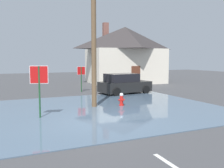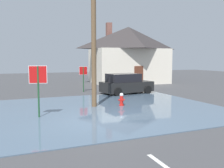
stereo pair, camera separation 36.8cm
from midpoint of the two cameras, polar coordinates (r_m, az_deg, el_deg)
ground_plane at (r=11.32m, az=-3.60°, el=-8.69°), size 80.00×80.00×0.10m
flood_puddle at (r=14.06m, az=-0.87°, el=-5.54°), size 12.09×10.48×0.04m
lane_stop_bar at (r=9.98m, az=-5.12°, el=-10.39°), size 3.87×0.46×0.01m
stop_sign_near at (r=12.11m, az=-17.02°, el=0.76°), size 0.81×0.22×2.45m
fire_hydrant at (r=14.74m, az=1.45°, el=-3.56°), size 0.39×0.34×0.78m
utility_pole at (r=14.43m, az=-4.93°, el=13.44°), size 1.60×0.28×9.05m
stop_sign_far at (r=21.10m, az=-7.48°, el=2.27°), size 0.69×0.08×2.12m
house at (r=29.19m, az=2.60°, el=6.83°), size 9.13×6.97×6.88m
parked_car at (r=19.97m, az=2.20°, el=-0.01°), size 4.19×2.45×1.60m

